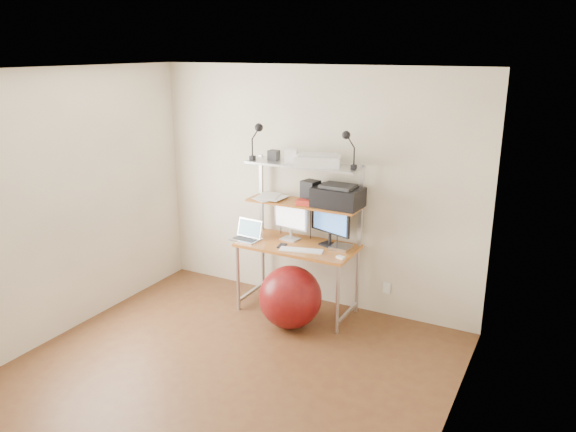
% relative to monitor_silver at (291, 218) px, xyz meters
% --- Properties ---
extents(room, '(3.60, 3.60, 3.60)m').
position_rel_monitor_silver_xyz_m(room, '(0.14, -1.55, 0.28)').
color(room, brown).
rests_on(room, ground).
extents(computer_desk, '(1.20, 0.60, 1.57)m').
position_rel_monitor_silver_xyz_m(computer_desk, '(0.14, -0.05, -0.02)').
color(computer_desk, '#C26E25').
rests_on(computer_desk, ground).
extents(desktop, '(1.20, 0.60, 0.00)m').
position_rel_monitor_silver_xyz_m(desktop, '(0.14, -0.11, -0.23)').
color(desktop, '#C26E25').
rests_on(desktop, computer_desk).
extents(mid_shelf, '(1.18, 0.34, 0.00)m').
position_rel_monitor_silver_xyz_m(mid_shelf, '(0.14, 0.02, 0.18)').
color(mid_shelf, '#C26E25').
rests_on(mid_shelf, computer_desk).
extents(top_shelf, '(1.18, 0.34, 0.00)m').
position_rel_monitor_silver_xyz_m(top_shelf, '(0.14, 0.02, 0.58)').
color(top_shelf, '#B5B5BA').
rests_on(top_shelf, computer_desk).
extents(floor, '(3.60, 3.60, 0.00)m').
position_rel_monitor_silver_xyz_m(floor, '(0.14, -1.55, -0.97)').
color(floor, brown).
rests_on(floor, ground).
extents(wall_outlet, '(0.08, 0.01, 0.12)m').
position_rel_monitor_silver_xyz_m(wall_outlet, '(0.99, 0.23, -0.67)').
color(wall_outlet, white).
rests_on(wall_outlet, room).
extents(monitor_silver, '(0.40, 0.16, 0.44)m').
position_rel_monitor_silver_xyz_m(monitor_silver, '(0.00, 0.00, 0.00)').
color(monitor_silver, silver).
rests_on(monitor_silver, desktop).
extents(monitor_black, '(0.48, 0.21, 0.50)m').
position_rel_monitor_silver_xyz_m(monitor_black, '(0.43, 0.03, 0.02)').
color(monitor_black, black).
rests_on(monitor_black, desktop).
extents(laptop, '(0.31, 0.26, 0.26)m').
position_rel_monitor_silver_xyz_m(laptop, '(-0.40, -0.21, -0.19)').
color(laptop, '#B9B9BD').
rests_on(laptop, desktop).
extents(keyboard, '(0.45, 0.22, 0.01)m').
position_rel_monitor_silver_xyz_m(keyboard, '(0.25, -0.27, -0.23)').
color(keyboard, white).
rests_on(keyboard, desktop).
extents(mouse, '(0.09, 0.07, 0.02)m').
position_rel_monitor_silver_xyz_m(mouse, '(0.68, -0.28, -0.22)').
color(mouse, white).
rests_on(mouse, desktop).
extents(mac_mini, '(0.20, 0.20, 0.04)m').
position_rel_monitor_silver_xyz_m(mac_mini, '(0.58, -0.04, -0.22)').
color(mac_mini, '#B9B9BD').
rests_on(mac_mini, desktop).
extents(phone, '(0.10, 0.15, 0.01)m').
position_rel_monitor_silver_xyz_m(phone, '(0.02, -0.24, -0.23)').
color(phone, black).
rests_on(phone, desktop).
extents(printer, '(0.49, 0.34, 0.22)m').
position_rel_monitor_silver_xyz_m(printer, '(0.51, 0.03, 0.28)').
color(printer, black).
rests_on(printer, mid_shelf).
extents(nas_cube, '(0.18, 0.18, 0.23)m').
position_rel_monitor_silver_xyz_m(nas_cube, '(0.20, 0.04, 0.29)').
color(nas_cube, black).
rests_on(nas_cube, mid_shelf).
extents(red_box, '(0.20, 0.15, 0.05)m').
position_rel_monitor_silver_xyz_m(red_box, '(0.21, -0.05, 0.20)').
color(red_box, red).
rests_on(red_box, mid_shelf).
extents(scanner, '(0.50, 0.41, 0.11)m').
position_rel_monitor_silver_xyz_m(scanner, '(0.30, -0.01, 0.63)').
color(scanner, white).
rests_on(scanner, top_shelf).
extents(box_white, '(0.15, 0.13, 0.14)m').
position_rel_monitor_silver_xyz_m(box_white, '(0.01, -0.01, 0.65)').
color(box_white, white).
rests_on(box_white, top_shelf).
extents(box_grey, '(0.10, 0.10, 0.10)m').
position_rel_monitor_silver_xyz_m(box_grey, '(-0.22, 0.04, 0.63)').
color(box_grey, '#2F2F32').
rests_on(box_grey, top_shelf).
extents(clip_lamp_left, '(0.15, 0.09, 0.38)m').
position_rel_monitor_silver_xyz_m(clip_lamp_left, '(-0.34, -0.08, 0.86)').
color(clip_lamp_left, black).
rests_on(clip_lamp_left, top_shelf).
extents(clip_lamp_right, '(0.14, 0.08, 0.36)m').
position_rel_monitor_silver_xyz_m(clip_lamp_right, '(0.61, -0.02, 0.84)').
color(clip_lamp_right, black).
rests_on(clip_lamp_right, top_shelf).
extents(exercise_ball, '(0.62, 0.62, 0.62)m').
position_rel_monitor_silver_xyz_m(exercise_ball, '(0.22, -0.44, -0.66)').
color(exercise_ball, maroon).
rests_on(exercise_ball, floor).
extents(paper_stack, '(0.35, 0.41, 0.02)m').
position_rel_monitor_silver_xyz_m(paper_stack, '(-0.26, 0.01, 0.19)').
color(paper_stack, white).
rests_on(paper_stack, mid_shelf).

